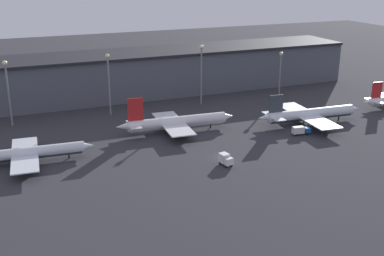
% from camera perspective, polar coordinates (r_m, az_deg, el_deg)
% --- Properties ---
extents(ground, '(600.00, 600.00, 0.00)m').
position_cam_1_polar(ground, '(157.10, 3.27, -3.46)').
color(ground, '#2D2D33').
extents(terminal_building, '(209.69, 29.62, 20.51)m').
position_cam_1_polar(terminal_building, '(230.95, -5.99, 6.50)').
color(terminal_building, '#4C515B').
rests_on(terminal_building, ground).
extents(airplane_1, '(40.77, 30.99, 12.79)m').
position_cam_1_polar(airplane_1, '(159.70, -18.81, -2.85)').
color(airplane_1, silver).
rests_on(airplane_1, ground).
extents(airplane_2, '(45.74, 29.68, 14.29)m').
position_cam_1_polar(airplane_2, '(179.04, -1.88, 0.68)').
color(airplane_2, silver).
rests_on(airplane_2, ground).
extents(airplane_3, '(45.52, 35.98, 12.74)m').
position_cam_1_polar(airplane_3, '(194.07, 13.79, 1.59)').
color(airplane_3, silver).
rests_on(airplane_3, ground).
extents(service_vehicle_0, '(3.36, 5.07, 3.63)m').
position_cam_1_polar(service_vehicle_0, '(150.45, 3.98, -3.71)').
color(service_vehicle_0, white).
rests_on(service_vehicle_0, ground).
extents(service_vehicle_3, '(7.00, 2.88, 3.22)m').
position_cam_1_polar(service_vehicle_3, '(180.63, 12.75, -0.25)').
color(service_vehicle_3, '#195199').
rests_on(service_vehicle_3, ground).
extents(lamp_post_0, '(1.80, 1.80, 25.66)m').
position_cam_1_polar(lamp_post_0, '(194.45, -21.02, 4.76)').
color(lamp_post_0, slate).
rests_on(lamp_post_0, ground).
extents(lamp_post_1, '(1.80, 1.80, 25.51)m').
position_cam_1_polar(lamp_post_1, '(198.90, -9.85, 6.03)').
color(lamp_post_1, slate).
rests_on(lamp_post_1, ground).
extents(lamp_post_2, '(1.80, 1.80, 26.53)m').
position_cam_1_polar(lamp_post_2, '(211.28, 1.12, 7.22)').
color(lamp_post_2, slate).
rests_on(lamp_post_2, ground).
extents(lamp_post_3, '(1.80, 1.80, 20.85)m').
position_cam_1_polar(lamp_post_3, '(230.83, 10.44, 7.12)').
color(lamp_post_3, slate).
rests_on(lamp_post_3, ground).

